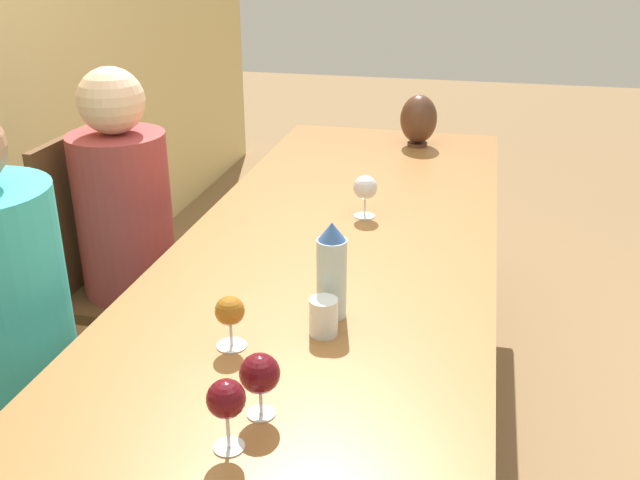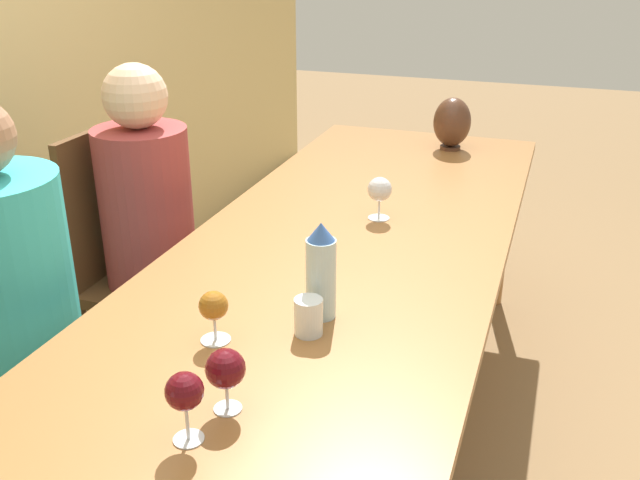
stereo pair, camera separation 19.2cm
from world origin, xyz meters
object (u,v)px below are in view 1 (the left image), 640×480
wine_glass_1 (224,400)px  wine_glass_4 (260,374)px  water_tumbler (324,317)px  person_far (130,234)px  chair_far (111,270)px  water_bottle (332,271)px  vase (419,120)px  wine_glass_0 (230,313)px  wine_glass_3 (365,188)px  person_near (5,336)px

wine_glass_1 → wine_glass_4: wine_glass_1 is taller
water_tumbler → wine_glass_1: 0.44m
wine_glass_1 → person_far: 1.34m
wine_glass_1 → chair_far: chair_far is taller
water_bottle → person_far: (0.57, 0.84, -0.22)m
water_tumbler → vase: vase is taller
water_bottle → wine_glass_1: bearing=170.8°
wine_glass_4 → person_far: bearing=38.6°
person_far → vase: bearing=-42.0°
water_bottle → wine_glass_4: water_bottle is taller
water_bottle → wine_glass_1: water_bottle is taller
wine_glass_4 → person_far: size_ratio=0.11×
wine_glass_0 → chair_far: 1.11m
water_bottle → water_tumbler: 0.12m
wine_glass_1 → chair_far: size_ratio=0.14×
wine_glass_0 → chair_far: (0.76, 0.74, -0.34)m
vase → wine_glass_3: (-0.89, 0.08, -0.02)m
wine_glass_0 → person_near: 0.67m
wine_glass_0 → wine_glass_1: size_ratio=0.87×
water_bottle → wine_glass_3: 0.67m
wine_glass_1 → person_far: person_far is taller
chair_far → wine_glass_1: bearing=-142.3°
wine_glass_1 → wine_glass_3: bearing=-2.5°
wine_glass_4 → chair_far: (0.99, 0.88, -0.34)m
wine_glass_1 → person_near: person_near is taller
wine_glass_4 → person_near: bearing=70.2°
wine_glass_4 → chair_far: 1.36m
wine_glass_3 → wine_glass_1: bearing=177.5°
water_bottle → wine_glass_4: (-0.41, 0.05, -0.03)m
wine_glass_0 → person_far: size_ratio=0.10×
water_tumbler → chair_far: chair_far is taller
water_bottle → wine_glass_4: 0.42m
water_bottle → person_far: bearing=55.7°
water_tumbler → wine_glass_0: bearing=117.4°
wine_glass_0 → person_far: bearing=40.3°
wine_glass_4 → wine_glass_0: bearing=32.0°
wine_glass_3 → person_near: person_near is taller
wine_glass_3 → person_far: 0.84m
person_near → person_far: 0.70m
wine_glass_1 → vase: bearing=-3.7°
water_bottle → chair_far: bearing=58.4°
wine_glass_0 → wine_glass_4: size_ratio=0.93×
water_bottle → person_far: 1.04m
wine_glass_0 → wine_glass_3: bearing=-10.5°
wine_glass_3 → chair_far: chair_far is taller
person_near → person_far: person_near is taller
wine_glass_1 → person_near: (0.39, 0.75, -0.20)m
water_tumbler → person_far: person_far is taller
vase → person_near: bearing=152.3°
water_bottle → chair_far: size_ratio=0.24×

